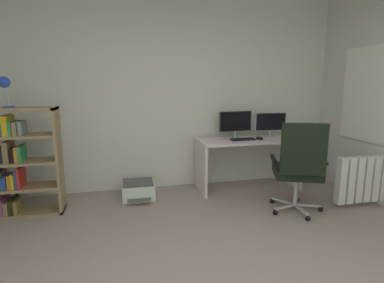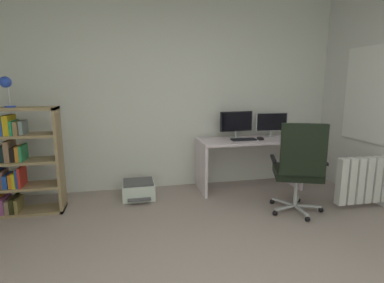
# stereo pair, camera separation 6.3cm
# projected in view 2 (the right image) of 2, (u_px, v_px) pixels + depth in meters

# --- Properties ---
(wall_back) EXTENTS (4.91, 0.10, 2.73)m
(wall_back) POSITION_uv_depth(u_px,v_px,m) (169.00, 93.00, 4.31)
(wall_back) COLOR silver
(wall_back) RESTS_ON ground
(desk) EXTENTS (1.43, 0.58, 0.72)m
(desk) POSITION_uv_depth(u_px,v_px,m) (249.00, 152.00, 4.32)
(desk) COLOR silver
(desk) RESTS_ON ground
(monitor_main) EXTENTS (0.49, 0.18, 0.38)m
(monitor_main) POSITION_uv_depth(u_px,v_px,m) (236.00, 123.00, 4.32)
(monitor_main) COLOR #B2B5B7
(monitor_main) RESTS_ON desk
(monitor_secondary) EXTENTS (0.49, 0.18, 0.36)m
(monitor_secondary) POSITION_uv_depth(u_px,v_px,m) (271.00, 123.00, 4.44)
(monitor_secondary) COLOR #B2B5B7
(monitor_secondary) RESTS_ON desk
(keyboard) EXTENTS (0.34, 0.14, 0.02)m
(keyboard) POSITION_uv_depth(u_px,v_px,m) (244.00, 139.00, 4.20)
(keyboard) COLOR black
(keyboard) RESTS_ON desk
(computer_mouse) EXTENTS (0.06, 0.10, 0.03)m
(computer_mouse) POSITION_uv_depth(u_px,v_px,m) (260.00, 139.00, 4.23)
(computer_mouse) COLOR black
(computer_mouse) RESTS_ON desk
(office_chair) EXTENTS (0.67, 0.70, 1.09)m
(office_chair) POSITION_uv_depth(u_px,v_px,m) (299.00, 166.00, 3.41)
(office_chair) COLOR #B7BABC
(office_chair) RESTS_ON ground
(bookshelf) EXTENTS (0.79, 0.30, 1.24)m
(bookshelf) POSITION_uv_depth(u_px,v_px,m) (16.00, 161.00, 3.45)
(bookshelf) COLOR #927A53
(bookshelf) RESTS_ON ground
(desk_lamp) EXTENTS (0.14, 0.12, 0.33)m
(desk_lamp) POSITION_uv_depth(u_px,v_px,m) (6.00, 85.00, 3.29)
(desk_lamp) COLOR blue
(desk_lamp) RESTS_ON bookshelf
(printer) EXTENTS (0.42, 0.46, 0.23)m
(printer) POSITION_uv_depth(u_px,v_px,m) (138.00, 190.00, 4.01)
(printer) COLOR silver
(printer) RESTS_ON ground
(radiator) EXTENTS (1.05, 0.10, 0.57)m
(radiator) POSITION_uv_depth(u_px,v_px,m) (376.00, 179.00, 3.71)
(radiator) COLOR white
(radiator) RESTS_ON ground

